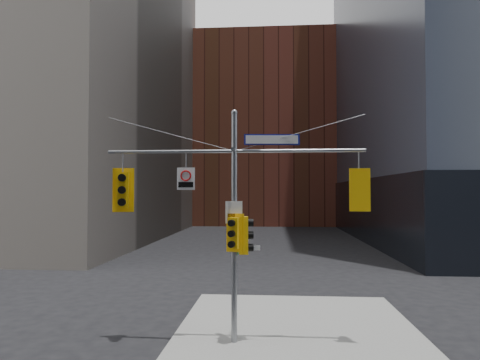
# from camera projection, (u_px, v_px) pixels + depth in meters

# --- Properties ---
(sidewalk_corner) EXTENTS (8.00, 8.00, 0.15)m
(sidewalk_corner) POSITION_uv_depth(u_px,v_px,m) (296.00, 326.00, 14.90)
(sidewalk_corner) COLOR gray
(sidewalk_corner) RESTS_ON ground
(brick_midrise) EXTENTS (26.00, 20.00, 28.00)m
(brick_midrise) POSITION_uv_depth(u_px,v_px,m) (265.00, 135.00, 69.27)
(brick_midrise) COLOR brown
(brick_midrise) RESTS_ON ground
(signal_assembly) EXTENTS (8.00, 0.80, 7.30)m
(signal_assembly) POSITION_uv_depth(u_px,v_px,m) (234.00, 202.00, 13.17)
(signal_assembly) COLOR gray
(signal_assembly) RESTS_ON ground
(traffic_light_west_arm) EXTENTS (0.66, 0.61, 1.41)m
(traffic_light_west_arm) POSITION_uv_depth(u_px,v_px,m) (123.00, 190.00, 13.46)
(traffic_light_west_arm) COLOR yellow
(traffic_light_west_arm) RESTS_ON ground
(traffic_light_east_arm) EXTENTS (0.62, 0.50, 1.29)m
(traffic_light_east_arm) POSITION_uv_depth(u_px,v_px,m) (359.00, 190.00, 12.90)
(traffic_light_east_arm) COLOR yellow
(traffic_light_east_arm) RESTS_ON ground
(traffic_light_pole_side) EXTENTS (0.48, 0.41, 1.15)m
(traffic_light_pole_side) POSITION_uv_depth(u_px,v_px,m) (245.00, 235.00, 13.13)
(traffic_light_pole_side) COLOR yellow
(traffic_light_pole_side) RESTS_ON ground
(traffic_light_pole_front) EXTENTS (0.55, 0.51, 1.17)m
(traffic_light_pole_front) POSITION_uv_depth(u_px,v_px,m) (233.00, 233.00, 12.88)
(traffic_light_pole_front) COLOR yellow
(traffic_light_pole_front) RESTS_ON ground
(street_sign_blade) EXTENTS (1.71, 0.21, 0.33)m
(street_sign_blade) POSITION_uv_depth(u_px,v_px,m) (272.00, 140.00, 13.14)
(street_sign_blade) COLOR navy
(street_sign_blade) RESTS_ON ground
(regulatory_sign_arm) EXTENTS (0.56, 0.06, 0.70)m
(regulatory_sign_arm) POSITION_uv_depth(u_px,v_px,m) (186.00, 178.00, 13.29)
(regulatory_sign_arm) COLOR silver
(regulatory_sign_arm) RESTS_ON ground
(regulatory_sign_pole) EXTENTS (0.52, 0.10, 0.68)m
(regulatory_sign_pole) POSITION_uv_depth(u_px,v_px,m) (234.00, 213.00, 13.05)
(regulatory_sign_pole) COLOR silver
(regulatory_sign_pole) RESTS_ON ground
(street_blade_ew) EXTENTS (0.70, 0.03, 0.14)m
(street_blade_ew) POSITION_uv_depth(u_px,v_px,m) (249.00, 248.00, 13.10)
(street_blade_ew) COLOR silver
(street_blade_ew) RESTS_ON ground
(street_blade_ns) EXTENTS (0.11, 0.78, 0.16)m
(street_blade_ns) POSITION_uv_depth(u_px,v_px,m) (235.00, 254.00, 13.58)
(street_blade_ns) COLOR #145926
(street_blade_ns) RESTS_ON ground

